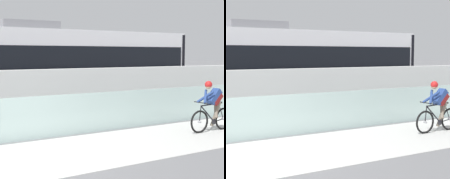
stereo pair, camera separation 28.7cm
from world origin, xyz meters
TOP-DOWN VIEW (x-y plane):
  - ground_plane at (0.00, 0.00)m, footprint 200.00×200.00m
  - bike_path_deck at (0.00, 0.00)m, footprint 32.00×3.20m
  - glass_parapet at (0.00, 1.85)m, footprint 32.00×0.05m
  - concrete_barrier_wall at (0.00, 3.65)m, footprint 32.00×0.36m
  - tram at (4.00, 6.85)m, footprint 11.06×2.54m
  - cyclist_on_bike at (5.65, 0.00)m, footprint 1.77×0.58m

SIDE VIEW (x-z plane):
  - ground_plane at x=0.00m, z-range 0.00..0.00m
  - bike_path_deck at x=0.00m, z-range 0.00..0.01m
  - glass_parapet at x=0.00m, z-range 0.00..1.24m
  - cyclist_on_bike at x=5.65m, z-range -0.02..1.59m
  - concrete_barrier_wall at x=0.00m, z-range 0.00..1.92m
  - tram at x=4.00m, z-range -0.01..3.80m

